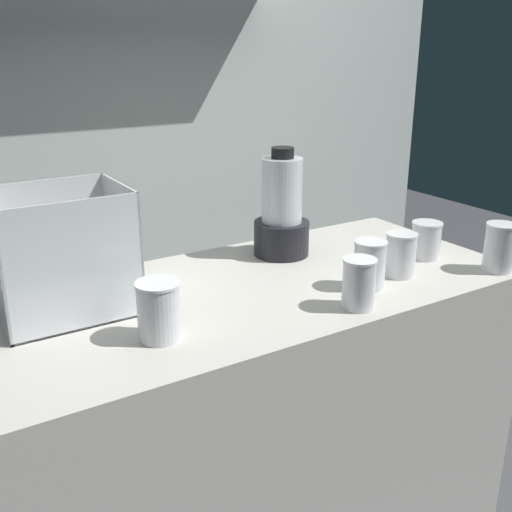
# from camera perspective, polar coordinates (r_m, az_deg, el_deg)

# --- Properties ---
(counter) EXTENTS (1.40, 0.64, 0.90)m
(counter) POSITION_cam_1_polar(r_m,az_deg,el_deg) (1.77, 0.00, -16.37)
(counter) COLOR beige
(counter) RESTS_ON ground_plane
(back_wall_unit) EXTENTS (2.60, 0.24, 2.50)m
(back_wall_unit) POSITION_cam_1_polar(r_m,az_deg,el_deg) (2.14, -11.29, 13.12)
(back_wall_unit) COLOR silver
(back_wall_unit) RESTS_ON ground_plane
(carrot_display_bin) EXTENTS (0.30, 0.24, 0.29)m
(carrot_display_bin) POSITION_cam_1_polar(r_m,az_deg,el_deg) (1.44, -17.74, -1.65)
(carrot_display_bin) COLOR white
(carrot_display_bin) RESTS_ON counter
(blender_pitcher) EXTENTS (0.16, 0.16, 0.32)m
(blender_pitcher) POSITION_cam_1_polar(r_m,az_deg,el_deg) (1.75, 2.45, 4.04)
(blender_pitcher) COLOR black
(blender_pitcher) RESTS_ON counter
(juice_cup_beet_far_left) EXTENTS (0.10, 0.10, 0.13)m
(juice_cup_beet_far_left) POSITION_cam_1_polar(r_m,az_deg,el_deg) (1.28, -9.14, -5.34)
(juice_cup_beet_far_left) COLOR white
(juice_cup_beet_far_left) RESTS_ON counter
(juice_cup_mango_left) EXTENTS (0.08, 0.08, 0.12)m
(juice_cup_mango_left) POSITION_cam_1_polar(r_m,az_deg,el_deg) (1.42, 9.68, -2.82)
(juice_cup_mango_left) COLOR white
(juice_cup_mango_left) RESTS_ON counter
(juice_cup_orange_middle) EXTENTS (0.08, 0.08, 0.12)m
(juice_cup_orange_middle) POSITION_cam_1_polar(r_m,az_deg,el_deg) (1.55, 10.68, -1.06)
(juice_cup_orange_middle) COLOR white
(juice_cup_orange_middle) RESTS_ON counter
(juice_cup_beet_right) EXTENTS (0.08, 0.08, 0.12)m
(juice_cup_beet_right) POSITION_cam_1_polar(r_m,az_deg,el_deg) (1.64, 13.50, -0.04)
(juice_cup_beet_right) COLOR white
(juice_cup_beet_right) RESTS_ON counter
(juice_cup_mango_far_right) EXTENTS (0.09, 0.09, 0.11)m
(juice_cup_mango_far_right) POSITION_cam_1_polar(r_m,az_deg,el_deg) (1.80, 15.78, 1.33)
(juice_cup_mango_far_right) COLOR white
(juice_cup_mango_far_right) RESTS_ON counter
(juice_cup_mango_rightmost) EXTENTS (0.08, 0.08, 0.13)m
(juice_cup_mango_rightmost) POSITION_cam_1_polar(r_m,az_deg,el_deg) (1.76, 22.02, 0.47)
(juice_cup_mango_rightmost) COLOR white
(juice_cup_mango_rightmost) RESTS_ON counter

